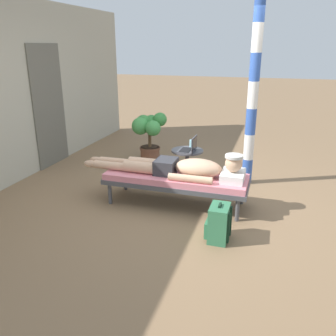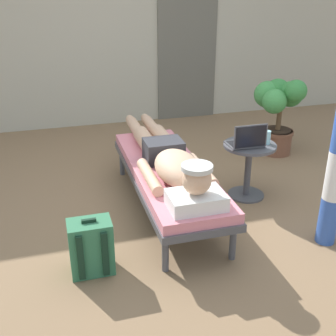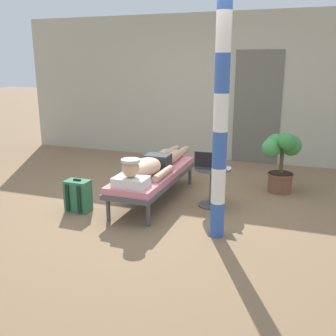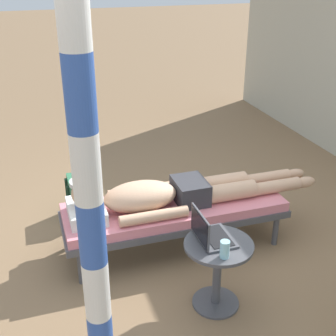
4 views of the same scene
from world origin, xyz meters
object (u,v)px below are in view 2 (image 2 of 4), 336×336
Objects in this scene: potted_plant at (279,107)px; laptop at (247,141)px; side_table at (249,161)px; lounge_chair at (168,174)px; person_reclining at (170,159)px; drink_glass at (267,137)px; backpack at (91,247)px.

laptop is at bearing -131.55° from potted_plant.
side_table is 0.24m from laptop.
person_reclining is (0.00, -0.06, 0.17)m from lounge_chair.
person_reclining is at bearing -147.16° from potted_plant.
lounge_chair is 2.09× the size of potted_plant.
drink_glass reaches higher than lounge_chair.
side_table is 1.72m from backpack.
potted_plant is at bearing 55.64° from drink_glass.
backpack is at bearing -137.40° from lounge_chair.
potted_plant is at bearing 31.21° from lounge_chair.
side_table is at bearing 25.74° from backpack.
potted_plant reaches higher than lounge_chair.
drink_glass is at bearing 6.47° from laptop.
lounge_chair is at bearing 179.92° from laptop.
backpack is at bearing -157.06° from drink_glass.
lounge_chair is 3.59× the size of side_table.
laptop is at bearing 4.83° from person_reclining.
drink_glass is at bearing 1.39° from lounge_chair.
laptop reaches higher than person_reclining.
drink_glass reaches higher than side_table.
backpack is at bearing -140.08° from person_reclining.
lounge_chair is 1.86m from potted_plant.
lounge_chair is 15.48× the size of drink_glass.
laptop is 0.21m from drink_glass.
backpack reaches higher than lounge_chair.
lounge_chair is 0.87× the size of person_reclining.
potted_plant is (0.79, 0.91, 0.20)m from side_table.
side_table is 0.27m from drink_glass.
laptop reaches higher than lounge_chair.
side_table is (0.79, 0.05, 0.01)m from lounge_chair.
person_reclining is 0.95m from drink_glass.
lounge_chair is 4.43× the size of backpack.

